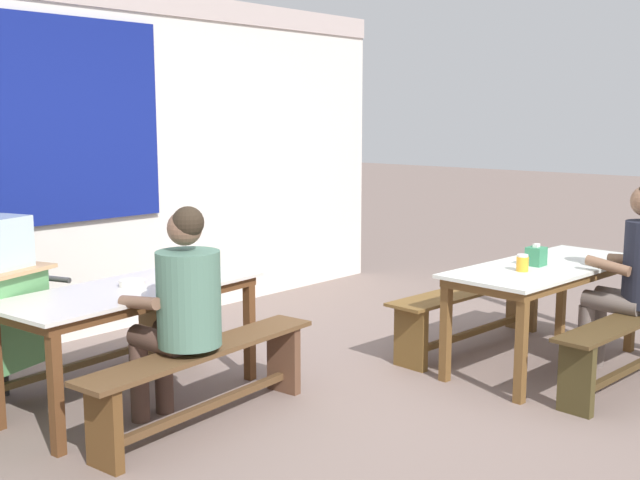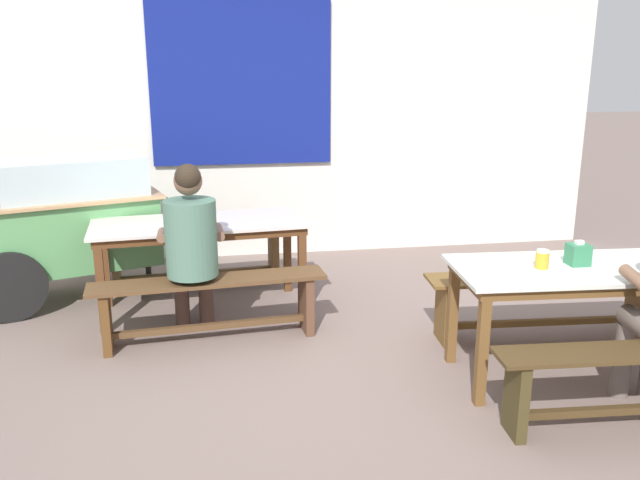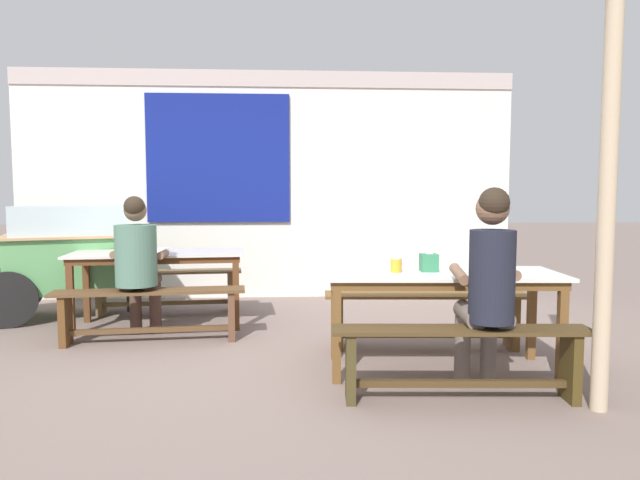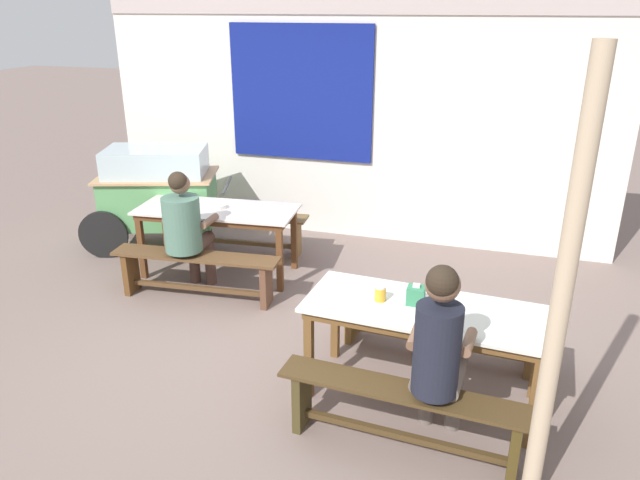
# 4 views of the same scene
# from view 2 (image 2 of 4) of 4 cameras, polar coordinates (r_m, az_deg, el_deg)

# --- Properties ---
(ground_plane) EXTENTS (40.00, 40.00, 0.00)m
(ground_plane) POSITION_cam_2_polar(r_m,az_deg,el_deg) (4.45, 3.45, -10.66)
(ground_plane) COLOR #7A675F
(backdrop_wall) EXTENTS (6.15, 0.23, 2.81)m
(backdrop_wall) POSITION_cam_2_polar(r_m,az_deg,el_deg) (6.70, -1.79, 11.27)
(backdrop_wall) COLOR silver
(backdrop_wall) RESTS_ON ground_plane
(dining_table_far) EXTENTS (1.72, 0.84, 0.74)m
(dining_table_far) POSITION_cam_2_polar(r_m,az_deg,el_deg) (5.21, -10.37, 0.76)
(dining_table_far) COLOR silver
(dining_table_far) RESTS_ON ground_plane
(dining_table_near) EXTENTS (1.75, 0.80, 0.74)m
(dining_table_near) POSITION_cam_2_polar(r_m,az_deg,el_deg) (4.37, 22.58, -3.04)
(dining_table_near) COLOR silver
(dining_table_near) RESTS_ON ground_plane
(bench_far_back) EXTENTS (1.64, 0.44, 0.47)m
(bench_far_back) POSITION_cam_2_polar(r_m,az_deg,el_deg) (5.90, -10.68, -1.09)
(bench_far_back) COLOR brown
(bench_far_back) RESTS_ON ground_plane
(bench_far_front) EXTENTS (1.67, 0.42, 0.47)m
(bench_far_front) POSITION_cam_2_polar(r_m,az_deg,el_deg) (4.72, -9.58, -5.11)
(bench_far_front) COLOR brown
(bench_far_front) RESTS_ON ground_plane
(bench_near_back) EXTENTS (1.72, 0.42, 0.47)m
(bench_near_back) POSITION_cam_2_polar(r_m,az_deg,el_deg) (5.00, 18.88, -4.69)
(bench_near_back) COLOR brown
(bench_near_back) RESTS_ON ground_plane
(food_cart) EXTENTS (1.83, 1.26, 1.18)m
(food_cart) POSITION_cam_2_polar(r_m,az_deg,el_deg) (5.84, -20.65, 1.96)
(food_cart) COLOR #5B9F5F
(food_cart) RESTS_ON ground_plane
(person_left_back_turned) EXTENTS (0.48, 0.59, 1.29)m
(person_left_back_turned) POSITION_cam_2_polar(r_m,az_deg,el_deg) (4.65, -11.14, -0.11)
(person_left_back_turned) COLOR #4D352C
(person_left_back_turned) RESTS_ON ground_plane
(tissue_box) EXTENTS (0.12, 0.11, 0.15)m
(tissue_box) POSITION_cam_2_polar(r_m,az_deg,el_deg) (4.31, 21.53, -1.16)
(tissue_box) COLOR #347F56
(tissue_box) RESTS_ON dining_table_near
(condiment_jar) EXTENTS (0.08, 0.08, 0.12)m
(condiment_jar) POSITION_cam_2_polar(r_m,az_deg,el_deg) (4.17, 18.76, -1.59)
(condiment_jar) COLOR gold
(condiment_jar) RESTS_ON dining_table_near
(soup_bowl) EXTENTS (0.16, 0.16, 0.04)m
(soup_bowl) POSITION_cam_2_polar(r_m,az_deg,el_deg) (5.20, -10.21, 1.84)
(soup_bowl) COLOR silver
(soup_bowl) RESTS_ON dining_table_far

